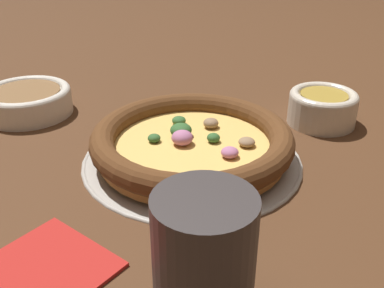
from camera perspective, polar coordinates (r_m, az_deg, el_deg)
ground_plane at (r=0.61m, az=-0.00°, el=-2.03°), size 3.00×3.00×0.00m
pizza_tray at (r=0.61m, az=-0.00°, el=-1.74°), size 0.29×0.29×0.01m
pizza at (r=0.59m, az=0.01°, el=0.30°), size 0.27×0.27×0.04m
bowl_near at (r=0.73m, az=16.25°, el=4.64°), size 0.11×0.11×0.05m
bowl_far at (r=0.79m, az=-20.20°, el=5.30°), size 0.14×0.14×0.04m
drinking_cup at (r=0.37m, az=1.52°, el=-14.22°), size 0.08×0.08×0.11m
napkin at (r=0.45m, az=-19.99°, el=-15.74°), size 0.16×0.13×0.01m
fork at (r=0.46m, az=-22.50°, el=-16.14°), size 0.02×0.20×0.00m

